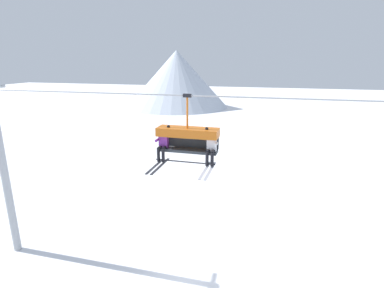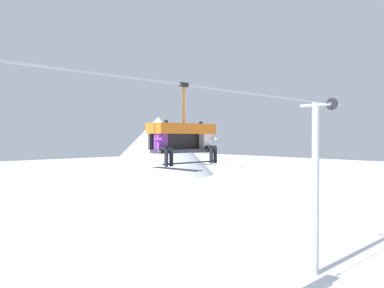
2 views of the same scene
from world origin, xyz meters
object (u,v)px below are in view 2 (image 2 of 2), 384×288
chairlift_chair (182,134)px  skier_purple (164,143)px  skier_white (208,143)px  lift_tower_far (316,184)px

chairlift_chair → skier_purple: 0.94m
chairlift_chair → skier_purple: bearing=-166.2°
skier_purple → skier_white: bearing=0.0°
skier_purple → chairlift_chair: bearing=13.8°
lift_tower_far → chairlift_chair: lift_tower_far is taller
skier_purple → skier_white: same height
skier_white → lift_tower_far: bearing=6.2°
chairlift_chair → skier_white: 0.94m
chairlift_chair → lift_tower_far: bearing=4.4°
lift_tower_far → skier_purple: lift_tower_far is taller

